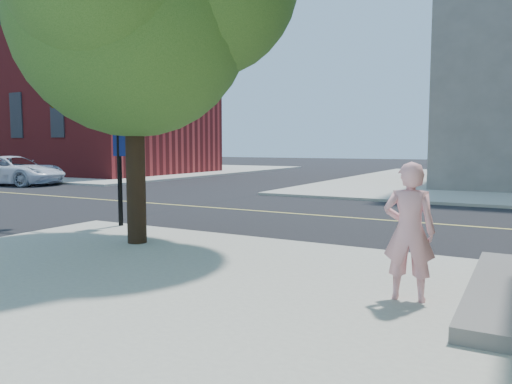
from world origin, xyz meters
The scene contains 8 objects.
ground centered at (0.00, 0.00, 0.00)m, with size 140.00×140.00×0.00m, color black.
road_ew centered at (0.00, 4.50, 0.01)m, with size 140.00×9.00×0.01m, color black.
sidewalk_nw centered at (-23.00, 21.50, 0.06)m, with size 26.00×25.00×0.12m, color #A9A899.
church centered at (-20.00, 18.00, 7.18)m, with size 15.20×12.00×14.40m.
office_block centered at (-32.00, 21.98, 9.12)m, with size 12.00×14.08×18.00m.
man_on_phone centered at (7.73, -2.92, 1.01)m, with size 0.65×0.43×1.78m, color #F1A3AC.
signal_pole centered at (-1.74, -0.30, 3.37)m, with size 3.53×0.40×3.98m.
car_a centered at (-15.13, 7.46, 0.78)m, with size 2.59×5.62×1.56m, color white.
Camera 1 is at (9.03, -9.31, 2.10)m, focal length 34.62 mm.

